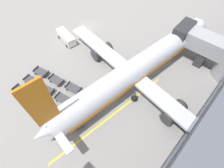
# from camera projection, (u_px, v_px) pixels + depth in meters

# --- Properties ---
(ground_plane) EXTENTS (500.00, 500.00, 0.00)m
(ground_plane) POSITION_uv_depth(u_px,v_px,m) (88.00, 27.00, 41.92)
(ground_plane) COLOR gray
(jet_bridge) EXTENTS (13.97, 5.43, 6.48)m
(jet_bridge) POSITION_uv_depth(u_px,v_px,m) (216.00, 53.00, 31.32)
(jet_bridge) COLOR #A8AAB2
(jet_bridge) RESTS_ON ground_plane
(airplane) EXTENTS (33.35, 37.81, 12.95)m
(airplane) POSITION_uv_depth(u_px,v_px,m) (136.00, 69.00, 29.54)
(airplane) COLOR silver
(airplane) RESTS_ON ground_plane
(service_van) EXTENTS (5.83, 3.02, 1.94)m
(service_van) POSITION_uv_depth(u_px,v_px,m) (66.00, 37.00, 38.08)
(service_van) COLOR white
(service_van) RESTS_ON ground_plane
(baggage_dolly_row_near_col_a) EXTENTS (3.50, 1.98, 0.92)m
(baggage_dolly_row_near_col_a) POSITION_uv_depth(u_px,v_px,m) (21.00, 91.00, 30.43)
(baggage_dolly_row_near_col_a) COLOR #424449
(baggage_dolly_row_near_col_a) RESTS_ON ground_plane
(baggage_dolly_row_near_col_b) EXTENTS (3.51, 2.10, 0.92)m
(baggage_dolly_row_near_col_b) POSITION_uv_depth(u_px,v_px,m) (37.00, 99.00, 29.43)
(baggage_dolly_row_near_col_b) COLOR #424449
(baggage_dolly_row_near_col_b) RESTS_ON ground_plane
(baggage_dolly_row_near_col_c) EXTENTS (3.50, 1.96, 0.92)m
(baggage_dolly_row_near_col_c) POSITION_uv_depth(u_px,v_px,m) (55.00, 111.00, 28.15)
(baggage_dolly_row_near_col_c) COLOR #424449
(baggage_dolly_row_near_col_c) RESTS_ON ground_plane
(baggage_dolly_row_near_col_d) EXTENTS (3.51, 2.10, 0.92)m
(baggage_dolly_row_near_col_d) POSITION_uv_depth(u_px,v_px,m) (74.00, 122.00, 27.03)
(baggage_dolly_row_near_col_d) COLOR #424449
(baggage_dolly_row_near_col_d) RESTS_ON ground_plane
(baggage_dolly_row_mid_a_col_a) EXTENTS (3.50, 1.97, 0.92)m
(baggage_dolly_row_mid_a_col_a) POSITION_uv_depth(u_px,v_px,m) (32.00, 81.00, 31.69)
(baggage_dolly_row_mid_a_col_a) COLOR #424449
(baggage_dolly_row_mid_a_col_a) RESTS_ON ground_plane
(baggage_dolly_row_mid_a_col_b) EXTENTS (3.51, 2.22, 0.92)m
(baggage_dolly_row_mid_a_col_b) POSITION_uv_depth(u_px,v_px,m) (46.00, 90.00, 30.53)
(baggage_dolly_row_mid_a_col_b) COLOR #424449
(baggage_dolly_row_mid_a_col_b) RESTS_ON ground_plane
(baggage_dolly_row_mid_a_col_c) EXTENTS (3.51, 2.10, 0.92)m
(baggage_dolly_row_mid_a_col_c) POSITION_uv_depth(u_px,v_px,m) (63.00, 99.00, 29.44)
(baggage_dolly_row_mid_a_col_c) COLOR #424449
(baggage_dolly_row_mid_a_col_c) RESTS_ON ground_plane
(baggage_dolly_row_mid_a_col_d) EXTENTS (3.51, 2.09, 0.92)m
(baggage_dolly_row_mid_a_col_d) POSITION_uv_depth(u_px,v_px,m) (83.00, 109.00, 28.29)
(baggage_dolly_row_mid_a_col_d) COLOR #424449
(baggage_dolly_row_mid_a_col_d) RESTS_ON ground_plane
(baggage_dolly_row_mid_b_col_a) EXTENTS (3.51, 2.11, 0.92)m
(baggage_dolly_row_mid_b_col_a) POSITION_uv_depth(u_px,v_px,m) (41.00, 72.00, 32.94)
(baggage_dolly_row_mid_b_col_a) COLOR #424449
(baggage_dolly_row_mid_b_col_a) RESTS_ON ground_plane
(baggage_dolly_row_mid_b_col_b) EXTENTS (3.50, 1.96, 0.92)m
(baggage_dolly_row_mid_b_col_b) POSITION_uv_depth(u_px,v_px,m) (56.00, 80.00, 31.80)
(baggage_dolly_row_mid_b_col_b) COLOR #424449
(baggage_dolly_row_mid_b_col_b) RESTS_ON ground_plane
(baggage_dolly_row_mid_b_col_c) EXTENTS (3.51, 2.08, 0.92)m
(baggage_dolly_row_mid_b_col_c) POSITION_uv_depth(u_px,v_px,m) (74.00, 88.00, 30.74)
(baggage_dolly_row_mid_b_col_c) COLOR #424449
(baggage_dolly_row_mid_b_col_c) RESTS_ON ground_plane
(baggage_dolly_row_mid_b_col_d) EXTENTS (3.50, 1.96, 0.92)m
(baggage_dolly_row_mid_b_col_d) POSITION_uv_depth(u_px,v_px,m) (91.00, 98.00, 29.56)
(baggage_dolly_row_mid_b_col_d) COLOR #424449
(baggage_dolly_row_mid_b_col_d) RESTS_ON ground_plane
(stand_guidance_stripe) EXTENTS (3.14, 22.77, 0.01)m
(stand_guidance_stripe) POSITION_uv_depth(u_px,v_px,m) (112.00, 116.00, 28.15)
(stand_guidance_stripe) COLOR yellow
(stand_guidance_stripe) RESTS_ON ground_plane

